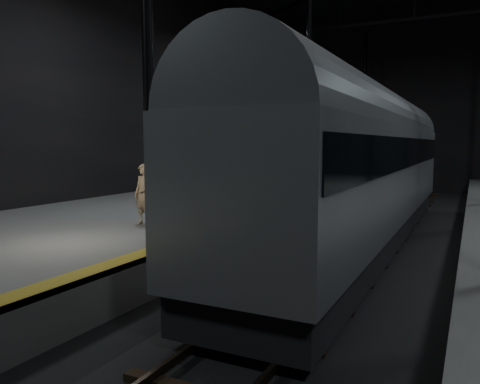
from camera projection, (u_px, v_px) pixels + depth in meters
The scene contains 6 objects.
ground at pixel (345, 263), 13.43m from camera, with size 44.00×44.00×0.00m, color black.
platform_left at pixel (137, 225), 16.71m from camera, with size 9.00×43.80×1.00m, color #565653.
tactile_strip at pixel (243, 220), 14.77m from camera, with size 0.50×43.80×0.01m, color olive.
track at pixel (345, 261), 13.42m from camera, with size 2.40×43.00×0.24m.
train at pixel (365, 160), 15.28m from camera, with size 2.90×19.37×5.18m.
woman at pixel (144, 194), 13.91m from camera, with size 0.66×0.44×1.82m, color tan.
Camera 1 is at (3.18, -13.10, 3.43)m, focal length 35.00 mm.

